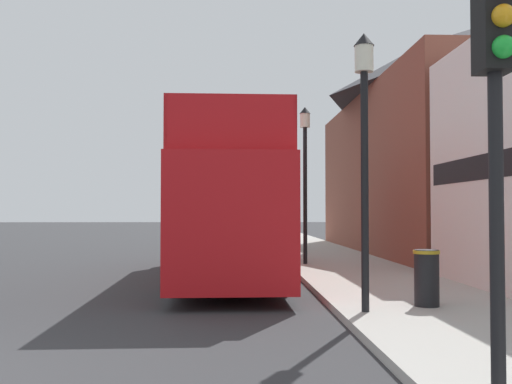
{
  "coord_description": "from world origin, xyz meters",
  "views": [
    {
      "loc": [
        3.94,
        -5.99,
        1.85
      ],
      "look_at": [
        4.58,
        9.68,
        2.34
      ],
      "focal_mm": 42.0,
      "sensor_mm": 36.0,
      "label": 1
    }
  ],
  "objects_px": {
    "lamp_post_second": "(305,156)",
    "litter_bin": "(427,276)",
    "lamp_post_nearest": "(364,119)",
    "lamp_post_third": "(284,181)",
    "traffic_signal": "(496,89)",
    "tour_bus": "(228,209)",
    "parked_car_ahead_of_bus": "(248,238)"
  },
  "relations": [
    {
      "from": "litter_bin",
      "to": "tour_bus",
      "type": "bearing_deg",
      "value": 121.44
    },
    {
      "from": "lamp_post_second",
      "to": "litter_bin",
      "type": "height_order",
      "value": "lamp_post_second"
    },
    {
      "from": "parked_car_ahead_of_bus",
      "to": "lamp_post_nearest",
      "type": "xyz_separation_m",
      "value": [
        1.58,
        -15.11,
        2.7
      ]
    },
    {
      "from": "traffic_signal",
      "to": "tour_bus",
      "type": "bearing_deg",
      "value": 101.15
    },
    {
      "from": "traffic_signal",
      "to": "lamp_post_third",
      "type": "distance_m",
      "value": 23.57
    },
    {
      "from": "parked_car_ahead_of_bus",
      "to": "lamp_post_second",
      "type": "xyz_separation_m",
      "value": [
        1.7,
        -5.95,
        2.9
      ]
    },
    {
      "from": "tour_bus",
      "to": "litter_bin",
      "type": "relative_size",
      "value": 11.05
    },
    {
      "from": "tour_bus",
      "to": "lamp_post_second",
      "type": "distance_m",
      "value": 4.08
    },
    {
      "from": "lamp_post_second",
      "to": "litter_bin",
      "type": "distance_m",
      "value": 9.18
    },
    {
      "from": "lamp_post_nearest",
      "to": "lamp_post_third",
      "type": "relative_size",
      "value": 1.06
    },
    {
      "from": "parked_car_ahead_of_bus",
      "to": "tour_bus",
      "type": "bearing_deg",
      "value": -95.48
    },
    {
      "from": "tour_bus",
      "to": "traffic_signal",
      "type": "relative_size",
      "value": 3.0
    },
    {
      "from": "lamp_post_nearest",
      "to": "litter_bin",
      "type": "distance_m",
      "value": 3.06
    },
    {
      "from": "tour_bus",
      "to": "parked_car_ahead_of_bus",
      "type": "height_order",
      "value": "tour_bus"
    },
    {
      "from": "lamp_post_second",
      "to": "lamp_post_third",
      "type": "xyz_separation_m",
      "value": [
        0.14,
        9.16,
        -0.36
      ]
    },
    {
      "from": "lamp_post_second",
      "to": "lamp_post_third",
      "type": "relative_size",
      "value": 1.13
    },
    {
      "from": "tour_bus",
      "to": "lamp_post_third",
      "type": "relative_size",
      "value": 2.48
    },
    {
      "from": "tour_bus",
      "to": "traffic_signal",
      "type": "distance_m",
      "value": 11.94
    },
    {
      "from": "parked_car_ahead_of_bus",
      "to": "lamp_post_third",
      "type": "relative_size",
      "value": 0.97
    },
    {
      "from": "traffic_signal",
      "to": "litter_bin",
      "type": "height_order",
      "value": "traffic_signal"
    },
    {
      "from": "tour_bus",
      "to": "lamp_post_second",
      "type": "xyz_separation_m",
      "value": [
        2.48,
        2.73,
        1.72
      ]
    },
    {
      "from": "traffic_signal",
      "to": "lamp_post_third",
      "type": "height_order",
      "value": "lamp_post_third"
    },
    {
      "from": "parked_car_ahead_of_bus",
      "to": "lamp_post_nearest",
      "type": "distance_m",
      "value": 15.43
    },
    {
      "from": "parked_car_ahead_of_bus",
      "to": "lamp_post_third",
      "type": "distance_m",
      "value": 4.48
    },
    {
      "from": "tour_bus",
      "to": "traffic_signal",
      "type": "height_order",
      "value": "tour_bus"
    },
    {
      "from": "tour_bus",
      "to": "litter_bin",
      "type": "xyz_separation_m",
      "value": [
        3.6,
        -5.89,
        -1.22
      ]
    },
    {
      "from": "lamp_post_second",
      "to": "litter_bin",
      "type": "xyz_separation_m",
      "value": [
        1.12,
        -8.63,
        -2.94
      ]
    },
    {
      "from": "tour_bus",
      "to": "lamp_post_nearest",
      "type": "distance_m",
      "value": 7.02
    },
    {
      "from": "parked_car_ahead_of_bus",
      "to": "litter_bin",
      "type": "xyz_separation_m",
      "value": [
        2.82,
        -14.58,
        -0.04
      ]
    },
    {
      "from": "tour_bus",
      "to": "parked_car_ahead_of_bus",
      "type": "xyz_separation_m",
      "value": [
        0.79,
        8.69,
        -1.18
      ]
    },
    {
      "from": "litter_bin",
      "to": "traffic_signal",
      "type": "bearing_deg",
      "value": -102.7
    },
    {
      "from": "parked_car_ahead_of_bus",
      "to": "lamp_post_second",
      "type": "bearing_deg",
      "value": -74.39
    }
  ]
}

